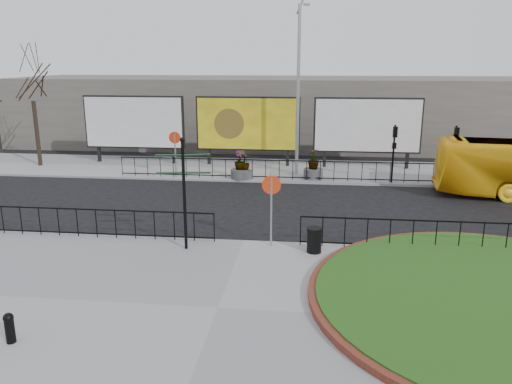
# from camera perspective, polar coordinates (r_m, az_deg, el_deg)

# --- Properties ---
(ground) EXTENTS (90.00, 90.00, 0.00)m
(ground) POSITION_cam_1_polar(r_m,az_deg,el_deg) (17.82, -1.40, -5.89)
(ground) COLOR black
(ground) RESTS_ON ground
(pavement_near) EXTENTS (30.00, 10.00, 0.12)m
(pavement_near) POSITION_cam_1_polar(r_m,az_deg,el_deg) (13.29, -4.37, -13.27)
(pavement_near) COLOR gray
(pavement_near) RESTS_ON ground
(pavement_far) EXTENTS (44.00, 6.00, 0.12)m
(pavement_far) POSITION_cam_1_polar(r_m,az_deg,el_deg) (29.27, 1.75, 2.55)
(pavement_far) COLOR gray
(pavement_far) RESTS_ON ground
(brick_edge) EXTENTS (10.40, 10.40, 0.18)m
(brick_edge) POSITION_cam_1_polar(r_m,az_deg,el_deg) (14.87, 26.80, -11.11)
(brick_edge) COLOR maroon
(brick_edge) RESTS_ON pavement_near
(grass_lawn) EXTENTS (10.00, 10.00, 0.22)m
(grass_lawn) POSITION_cam_1_polar(r_m,az_deg,el_deg) (14.86, 26.81, -11.04)
(grass_lawn) COLOR #144312
(grass_lawn) RESTS_ON pavement_near
(railing_near_left) EXTENTS (10.00, 0.10, 1.10)m
(railing_near_left) POSITION_cam_1_polar(r_m,az_deg,el_deg) (19.05, -19.76, -3.27)
(railing_near_left) COLOR black
(railing_near_left) RESTS_ON pavement_near
(railing_near_right) EXTENTS (9.00, 0.10, 1.10)m
(railing_near_right) POSITION_cam_1_polar(r_m,az_deg,el_deg) (17.67, 19.89, -4.68)
(railing_near_right) COLOR black
(railing_near_right) RESTS_ON pavement_near
(railing_far) EXTENTS (18.00, 0.10, 1.10)m
(railing_far) POSITION_cam_1_polar(r_m,az_deg,el_deg) (26.44, 3.45, 2.54)
(railing_far) COLOR black
(railing_far) RESTS_ON pavement_far
(speed_sign_far) EXTENTS (0.64, 0.07, 2.47)m
(speed_sign_far) POSITION_cam_1_polar(r_m,az_deg,el_deg) (27.26, -9.25, 5.42)
(speed_sign_far) COLOR gray
(speed_sign_far) RESTS_ON pavement_far
(speed_sign_near) EXTENTS (0.64, 0.07, 2.47)m
(speed_sign_near) POSITION_cam_1_polar(r_m,az_deg,el_deg) (16.75, 1.77, -0.37)
(speed_sign_near) COLOR gray
(speed_sign_near) RESTS_ON pavement_near
(billboard_left) EXTENTS (6.20, 0.31, 4.10)m
(billboard_left) POSITION_cam_1_polar(r_m,az_deg,el_deg) (31.60, -13.76, 7.73)
(billboard_left) COLOR black
(billboard_left) RESTS_ON pavement_far
(billboard_mid) EXTENTS (6.20, 0.31, 4.10)m
(billboard_mid) POSITION_cam_1_polar(r_m,az_deg,el_deg) (29.94, -0.95, 7.77)
(billboard_mid) COLOR black
(billboard_mid) RESTS_ON pavement_far
(billboard_right) EXTENTS (6.20, 0.31, 4.10)m
(billboard_right) POSITION_cam_1_polar(r_m,az_deg,el_deg) (29.88, 12.61, 7.40)
(billboard_right) COLOR black
(billboard_right) RESTS_ON pavement_far
(lamp_post) EXTENTS (0.74, 0.18, 9.23)m
(lamp_post) POSITION_cam_1_polar(r_m,az_deg,el_deg) (27.55, 4.85, 11.75)
(lamp_post) COLOR gray
(lamp_post) RESTS_ON pavement_far
(signal_pole_a) EXTENTS (0.22, 0.26, 3.00)m
(signal_pole_a) POSITION_cam_1_polar(r_m,az_deg,el_deg) (26.52, 15.50, 5.21)
(signal_pole_a) COLOR black
(signal_pole_a) RESTS_ON pavement_far
(signal_pole_b) EXTENTS (0.22, 0.26, 3.00)m
(signal_pole_b) POSITION_cam_1_polar(r_m,az_deg,el_deg) (27.16, 21.78, 4.90)
(signal_pole_b) COLOR black
(signal_pole_b) RESTS_ON pavement_far
(tree_left) EXTENTS (2.00, 2.00, 7.00)m
(tree_left) POSITION_cam_1_polar(r_m,az_deg,el_deg) (32.50, -24.03, 8.88)
(tree_left) COLOR #2D2119
(tree_left) RESTS_ON pavement_far
(building_backdrop) EXTENTS (40.00, 10.00, 5.00)m
(building_backdrop) POSITION_cam_1_polar(r_m,az_deg,el_deg) (38.76, 3.00, 9.24)
(building_backdrop) COLOR #656059
(building_backdrop) RESTS_ON ground
(fingerpost_sign) EXTENTS (1.78, 0.58, 3.80)m
(fingerpost_sign) POSITION_cam_1_polar(r_m,az_deg,el_deg) (16.51, -8.25, 1.03)
(fingerpost_sign) COLOR black
(fingerpost_sign) RESTS_ON pavement_near
(bollard) EXTENTS (0.24, 0.24, 0.73)m
(bollard) POSITION_cam_1_polar(r_m,az_deg,el_deg) (12.88, -26.35, -13.60)
(bollard) COLOR black
(bollard) RESTS_ON pavement_near
(litter_bin) EXTENTS (0.51, 0.51, 0.85)m
(litter_bin) POSITION_cam_1_polar(r_m,az_deg,el_deg) (16.68, 6.67, -5.46)
(litter_bin) COLOR black
(litter_bin) RESTS_ON pavement_near
(planter_a) EXTENTS (0.95, 0.95, 1.48)m
(planter_a) POSITION_cam_1_polar(r_m,az_deg,el_deg) (26.78, -1.90, 2.71)
(planter_a) COLOR #4C4C4F
(planter_a) RESTS_ON pavement_far
(planter_b) EXTENTS (0.85, 0.85, 1.36)m
(planter_b) POSITION_cam_1_polar(r_m,az_deg,el_deg) (26.74, -1.26, 2.64)
(planter_b) COLOR #4C4C4F
(planter_b) RESTS_ON pavement_far
(planter_c) EXTENTS (1.03, 1.03, 1.62)m
(planter_c) POSITION_cam_1_polar(r_m,az_deg,el_deg) (26.87, 6.57, 2.79)
(planter_c) COLOR #4C4C4F
(planter_c) RESTS_ON pavement_far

